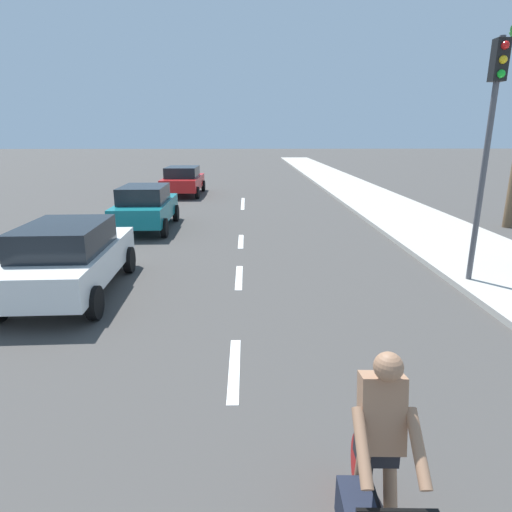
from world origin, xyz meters
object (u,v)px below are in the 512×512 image
object	(u,v)px
parked_car_teal	(146,206)
traffic_signal	(491,120)
parked_car_white	(70,257)
cyclist	(374,472)
parked_car_red	(183,180)

from	to	relation	value
parked_car_teal	traffic_signal	size ratio (longest dim) A/B	0.79
parked_car_white	cyclist	bearing A→B (deg)	-54.24
cyclist	parked_car_red	xyz separation A→B (m)	(-4.52, 21.62, 0.01)
parked_car_teal	cyclist	bearing A→B (deg)	-71.10
parked_car_teal	parked_car_red	size ratio (longest dim) A/B	0.91
parked_car_red	traffic_signal	xyz separation A→B (m)	(8.60, -15.11, 2.77)
parked_car_white	parked_car_red	bearing A→B (deg)	87.27
cyclist	parked_car_teal	bearing A→B (deg)	-68.04
parked_car_white	parked_car_teal	bearing A→B (deg)	86.88
parked_car_white	parked_car_red	world-z (taller)	same
parked_car_white	traffic_signal	xyz separation A→B (m)	(8.82, 0.40, 2.77)
cyclist	parked_car_white	bearing A→B (deg)	-50.25
traffic_signal	parked_car_white	bearing A→B (deg)	-177.42
traffic_signal	parked_car_red	bearing A→B (deg)	119.67
parked_car_teal	traffic_signal	distance (m)	11.00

